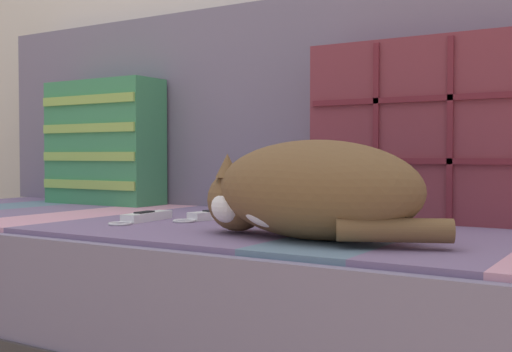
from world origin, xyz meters
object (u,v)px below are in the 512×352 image
couch (193,296)px  throw_pillow_quilted (422,131)px  throw_pillow_striped (104,143)px  game_remote_near (145,217)px  sleeping_cat (304,192)px  game_remote_far (216,215)px

couch → throw_pillow_quilted: size_ratio=4.06×
throw_pillow_striped → game_remote_near: size_ratio=1.91×
sleeping_cat → game_remote_far: 0.39m
throw_pillow_striped → game_remote_near: throw_pillow_striped is taller
throw_pillow_quilted → game_remote_near: 0.63m
couch → sleeping_cat: 0.52m
game_remote_near → throw_pillow_striped: bearing=144.0°
couch → game_remote_far: size_ratio=9.44×
throw_pillow_striped → game_remote_far: size_ratio=1.79×
throw_pillow_quilted → sleeping_cat: size_ratio=1.03×
throw_pillow_striped → game_remote_far: (0.54, -0.20, -0.17)m
throw_pillow_quilted → game_remote_far: throw_pillow_quilted is taller
throw_pillow_quilted → sleeping_cat: bearing=-101.0°
sleeping_cat → throw_pillow_quilted: bearing=79.0°
couch → throw_pillow_quilted: (0.47, 0.19, 0.38)m
couch → sleeping_cat: (0.40, -0.21, 0.26)m
sleeping_cat → game_remote_far: bearing=148.5°
game_remote_near → game_remote_far: same height
game_remote_far → throw_pillow_striped: bearing=159.6°
sleeping_cat → game_remote_far: (-0.32, 0.20, -0.07)m
throw_pillow_striped → sleeping_cat: size_ratio=0.80×
couch → throw_pillow_quilted: throw_pillow_quilted is taller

